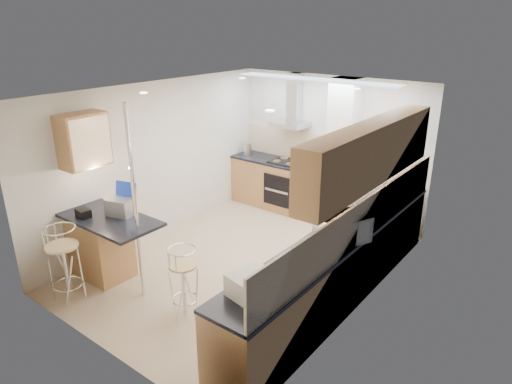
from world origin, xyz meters
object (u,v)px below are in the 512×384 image
Objects in this scene: laptop at (121,207)px; bar_stool_near at (65,264)px; microwave at (342,229)px; bread_bin at (251,284)px; bar_stool_end at (184,281)px.

laptop is 0.33× the size of bar_stool_near.
bread_bin is (-0.17, -1.51, -0.05)m from microwave.
bar_stool_near is at bearing -113.87° from laptop.
laptop is at bearing 100.34° from bar_stool_end.
bar_stool_near is 1.16× the size of bar_stool_end.
laptop is 2.53m from bread_bin.
laptop reaches higher than bar_stool_end.
laptop is 0.98m from bar_stool_near.
laptop reaches higher than bread_bin.
microwave is 2.89m from laptop.
microwave reaches higher than bar_stool_end.
microwave is at bearing 12.61° from bar_stool_near.
bar_stool_end is (1.25, -0.11, -0.61)m from laptop.
bread_bin is at bearing -87.61° from bar_stool_end.
microwave is 1.41× the size of bread_bin.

